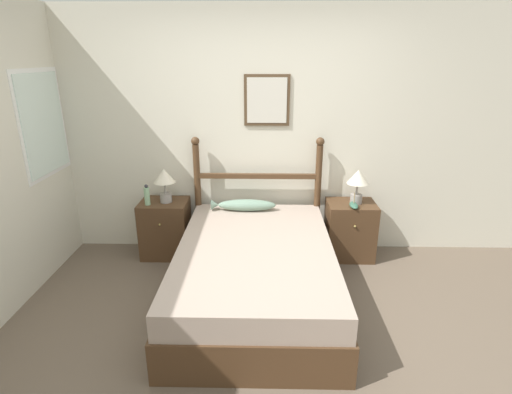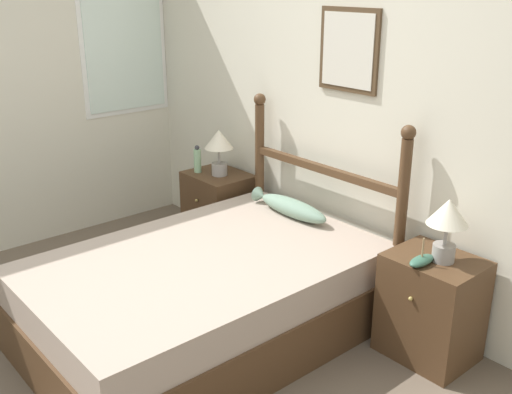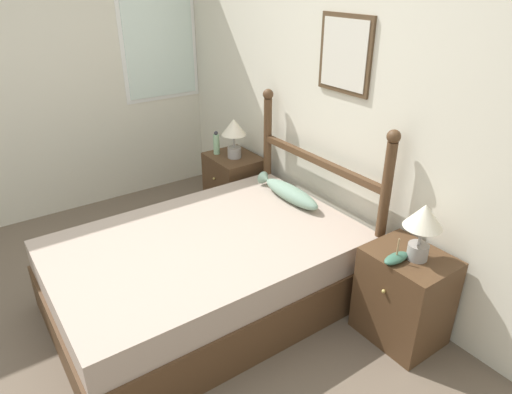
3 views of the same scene
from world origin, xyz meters
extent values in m
plane|color=brown|center=(0.00, 0.00, 0.00)|extent=(16.00, 16.00, 0.00)
cube|color=beige|center=(0.00, 1.73, 1.27)|extent=(6.40, 0.06, 2.55)
cube|color=#4C3823|center=(0.03, 1.69, 1.64)|extent=(0.46, 0.02, 0.51)
cube|color=beige|center=(0.03, 1.68, 1.64)|extent=(0.40, 0.01, 0.45)
cube|color=white|center=(-2.10, 1.30, 1.45)|extent=(0.01, 0.79, 1.01)
cube|color=silver|center=(-2.09, 1.30, 1.45)|extent=(0.01, 0.71, 0.93)
cube|color=#4C331E|center=(-0.06, 0.62, 0.16)|extent=(1.36, 2.04, 0.33)
cube|color=tan|center=(-0.06, 0.62, 0.43)|extent=(1.32, 2.00, 0.21)
cylinder|color=#4C331E|center=(-0.71, 1.60, 0.60)|extent=(0.07, 0.07, 1.20)
sphere|color=#4C331E|center=(-0.71, 1.60, 1.23)|extent=(0.09, 0.09, 0.09)
cylinder|color=#4C331E|center=(0.58, 1.60, 0.60)|extent=(0.07, 0.07, 1.20)
sphere|color=#4C331E|center=(0.58, 1.60, 1.23)|extent=(0.09, 0.09, 0.09)
cube|color=#4C331E|center=(-0.06, 1.60, 0.86)|extent=(1.29, 0.05, 0.05)
cube|color=#4C331E|center=(-1.05, 1.47, 0.31)|extent=(0.50, 0.40, 0.61)
sphere|color=tan|center=(-1.05, 1.26, 0.44)|extent=(0.02, 0.02, 0.02)
cube|color=#4C331E|center=(0.93, 1.47, 0.31)|extent=(0.50, 0.40, 0.61)
sphere|color=tan|center=(0.93, 1.26, 0.44)|extent=(0.02, 0.02, 0.02)
cylinder|color=gray|center=(-1.02, 1.46, 0.66)|extent=(0.12, 0.12, 0.10)
cylinder|color=gray|center=(-1.02, 1.46, 0.77)|extent=(0.02, 0.02, 0.12)
cone|color=beige|center=(-1.02, 1.46, 0.90)|extent=(0.22, 0.22, 0.14)
cylinder|color=gray|center=(0.96, 1.47, 0.66)|extent=(0.12, 0.12, 0.10)
cylinder|color=gray|center=(0.96, 1.47, 0.77)|extent=(0.02, 0.02, 0.12)
cone|color=beige|center=(0.96, 1.47, 0.90)|extent=(0.22, 0.22, 0.14)
cylinder|color=#99C699|center=(-1.19, 1.38, 0.71)|extent=(0.06, 0.06, 0.18)
sphere|color=#333338|center=(-1.19, 1.38, 0.81)|extent=(0.04, 0.04, 0.04)
ellipsoid|color=#386651|center=(0.92, 1.34, 0.64)|extent=(0.08, 0.19, 0.05)
cylinder|color=#997F56|center=(0.92, 1.34, 0.71)|extent=(0.01, 0.01, 0.11)
ellipsoid|color=gray|center=(-0.17, 1.43, 0.59)|extent=(0.60, 0.15, 0.12)
cone|color=gray|center=(-0.50, 1.43, 0.59)|extent=(0.08, 0.11, 0.11)
camera|label=1|loc=(0.01, -2.45, 2.06)|focal=28.00mm
camera|label=2|loc=(2.53, -1.21, 2.06)|focal=42.00mm
camera|label=3|loc=(2.26, -0.60, 2.14)|focal=32.00mm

